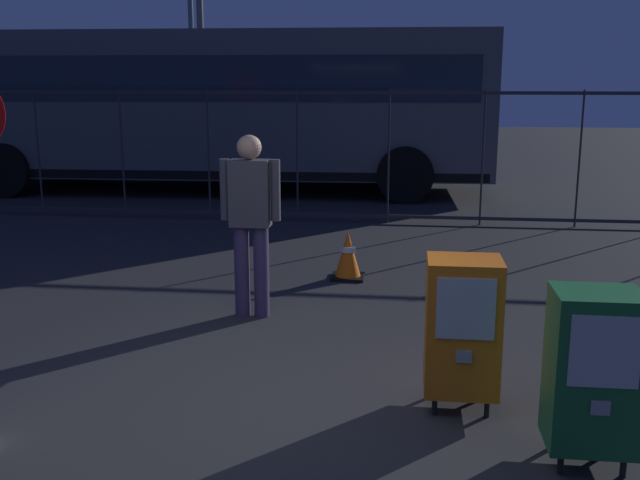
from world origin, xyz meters
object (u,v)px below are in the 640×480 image
bus_near (214,102)px  traffic_cone (348,255)px  newspaper_box_primary (593,369)px  pedestrian (251,215)px  newspaper_box_secondary (462,326)px  bus_far (223,97)px

bus_near → traffic_cone: bearing=-65.2°
newspaper_box_primary → pedestrian: (-2.45, 2.40, 0.38)m
newspaper_box_primary → bus_near: bearing=115.5°
newspaper_box_secondary → bus_far: size_ratio=0.09×
bus_far → newspaper_box_primary: bearing=-59.6°
traffic_cone → bus_far: size_ratio=0.05×
bus_near → bus_far: size_ratio=0.98×
traffic_cone → pedestrian: bearing=-118.6°
pedestrian → bus_near: size_ratio=0.16×
bus_far → newspaper_box_secondary: bearing=-61.1°
newspaper_box_primary → newspaper_box_secondary: 0.94m
pedestrian → traffic_cone: (0.77, 1.41, -0.69)m
newspaper_box_secondary → bus_near: bus_near is taller
newspaper_box_secondary → bus_far: bearing=110.4°
newspaper_box_primary → traffic_cone: size_ratio=1.92×
bus_near → newspaper_box_primary: bearing=-66.2°
newspaper_box_primary → bus_near: size_ratio=0.10×
traffic_cone → newspaper_box_primary: bearing=-66.2°
newspaper_box_primary → newspaper_box_secondary: bearing=135.4°
newspaper_box_secondary → bus_near: (-4.13, 9.39, 1.14)m
bus_near → bus_far: 3.81m
traffic_cone → bus_far: bearing=111.3°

